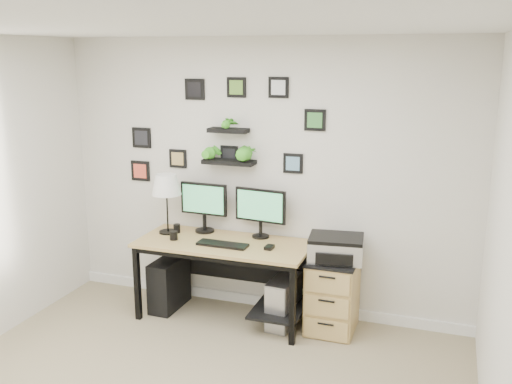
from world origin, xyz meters
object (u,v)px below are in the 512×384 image
at_px(pc_tower_grey, 284,302).
at_px(file_cabinet, 332,295).
at_px(table_lamp, 166,186).
at_px(desk, 229,254).
at_px(printer, 336,248).
at_px(monitor_left, 204,204).
at_px(monitor_right, 260,209).
at_px(pc_tower_black, 169,283).
at_px(mug, 174,235).

bearing_deg(pc_tower_grey, file_cabinet, 7.68).
bearing_deg(table_lamp, desk, -4.80).
height_order(desk, file_cabinet, desk).
bearing_deg(desk, table_lamp, 175.20).
relative_size(pc_tower_grey, printer, 0.92).
bearing_deg(monitor_left, monitor_right, 1.25).
height_order(pc_tower_grey, file_cabinet, file_cabinet).
xyz_separation_m(pc_tower_black, printer, (1.63, 0.06, 0.53)).
height_order(mug, pc_tower_grey, mug).
relative_size(pc_tower_black, pc_tower_grey, 1.05).
bearing_deg(pc_tower_grey, monitor_left, 167.31).
distance_m(file_cabinet, printer, 0.44).
bearing_deg(file_cabinet, pc_tower_black, -177.86).
xyz_separation_m(pc_tower_grey, file_cabinet, (0.44, 0.06, 0.11)).
distance_m(table_lamp, pc_tower_grey, 1.55).
height_order(monitor_left, pc_tower_grey, monitor_left).
distance_m(table_lamp, pc_tower_black, 0.97).
relative_size(table_lamp, mug, 6.98).
bearing_deg(monitor_left, printer, -5.93).
bearing_deg(mug, file_cabinet, 7.00).
xyz_separation_m(pc_tower_black, file_cabinet, (1.61, 0.06, 0.09)).
bearing_deg(monitor_left, mug, -118.38).
xyz_separation_m(desk, monitor_left, (-0.33, 0.19, 0.41)).
height_order(monitor_left, monitor_right, monitor_left).
distance_m(monitor_right, mug, 0.85).
relative_size(pc_tower_black, printer, 0.97).
height_order(pc_tower_black, printer, printer).
distance_m(mug, pc_tower_grey, 1.19).
bearing_deg(desk, pc_tower_grey, -0.11).
relative_size(mug, pc_tower_black, 0.17).
distance_m(pc_tower_grey, file_cabinet, 0.46).
bearing_deg(pc_tower_black, table_lamp, 113.01).
bearing_deg(monitor_right, printer, -11.27).
height_order(monitor_right, mug, monitor_right).
distance_m(pc_tower_black, file_cabinet, 1.61).
distance_m(monitor_left, monitor_right, 0.57).
height_order(pc_tower_black, pc_tower_grey, pc_tower_black).
bearing_deg(file_cabinet, table_lamp, -179.88).
height_order(pc_tower_black, file_cabinet, file_cabinet).
distance_m(desk, monitor_right, 0.51).
xyz_separation_m(table_lamp, pc_tower_grey, (1.19, -0.06, -0.99)).
height_order(desk, pc_tower_grey, desk).
relative_size(desk, monitor_right, 3.16).
bearing_deg(file_cabinet, printer, -4.14).
xyz_separation_m(table_lamp, printer, (1.65, 0.00, -0.44)).
relative_size(desk, printer, 3.14).
height_order(monitor_left, file_cabinet, monitor_left).
bearing_deg(table_lamp, file_cabinet, 0.12).
height_order(mug, printer, printer).
distance_m(desk, pc_tower_grey, 0.67).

